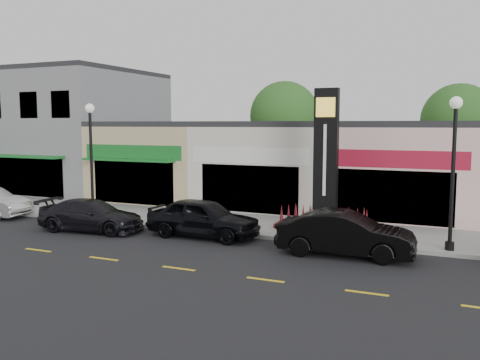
{
  "coord_description": "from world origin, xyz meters",
  "views": [
    {
      "loc": [
        8.21,
        -16.89,
        4.67
      ],
      "look_at": [
        -0.88,
        4.0,
        2.14
      ],
      "focal_mm": 38.0,
      "sensor_mm": 36.0,
      "label": 1
    }
  ],
  "objects_px": {
    "lamp_west_near": "(91,149)",
    "car_dark_sedan": "(91,215)",
    "car_black_sedan": "(203,218)",
    "car_black_conv": "(345,234)",
    "pylon_sign": "(325,180)",
    "lamp_east_near": "(454,158)"
  },
  "relations": [
    {
      "from": "pylon_sign",
      "to": "car_black_sedan",
      "type": "relative_size",
      "value": 1.26
    },
    {
      "from": "lamp_east_near",
      "to": "car_black_sedan",
      "type": "height_order",
      "value": "lamp_east_near"
    },
    {
      "from": "lamp_west_near",
      "to": "car_black_conv",
      "type": "height_order",
      "value": "lamp_west_near"
    },
    {
      "from": "lamp_east_near",
      "to": "car_dark_sedan",
      "type": "distance_m",
      "value": 14.85
    },
    {
      "from": "car_black_conv",
      "to": "pylon_sign",
      "type": "bearing_deg",
      "value": 22.96
    },
    {
      "from": "lamp_west_near",
      "to": "car_black_conv",
      "type": "xyz_separation_m",
      "value": [
        12.61,
        -1.75,
        -2.69
      ]
    },
    {
      "from": "car_black_sedan",
      "to": "car_black_conv",
      "type": "height_order",
      "value": "car_black_sedan"
    },
    {
      "from": "car_dark_sedan",
      "to": "car_black_conv",
      "type": "height_order",
      "value": "car_black_conv"
    },
    {
      "from": "lamp_east_near",
      "to": "car_dark_sedan",
      "type": "xyz_separation_m",
      "value": [
        -14.46,
        -1.97,
        -2.79
      ]
    },
    {
      "from": "car_dark_sedan",
      "to": "car_black_sedan",
      "type": "relative_size",
      "value": 0.99
    },
    {
      "from": "lamp_west_near",
      "to": "car_dark_sedan",
      "type": "relative_size",
      "value": 1.16
    },
    {
      "from": "lamp_east_near",
      "to": "pylon_sign",
      "type": "distance_m",
      "value": 5.42
    },
    {
      "from": "car_black_sedan",
      "to": "car_black_conv",
      "type": "relative_size",
      "value": 0.99
    },
    {
      "from": "lamp_west_near",
      "to": "car_black_sedan",
      "type": "distance_m",
      "value": 7.19
    },
    {
      "from": "pylon_sign",
      "to": "car_dark_sedan",
      "type": "relative_size",
      "value": 1.27
    },
    {
      "from": "car_black_sedan",
      "to": "car_black_conv",
      "type": "xyz_separation_m",
      "value": [
        6.02,
        -0.65,
        -0.02
      ]
    },
    {
      "from": "lamp_west_near",
      "to": "car_black_conv",
      "type": "bearing_deg",
      "value": -7.9
    },
    {
      "from": "lamp_west_near",
      "to": "car_dark_sedan",
      "type": "bearing_deg",
      "value": -51.91
    },
    {
      "from": "pylon_sign",
      "to": "car_black_conv",
      "type": "relative_size",
      "value": 1.25
    },
    {
      "from": "lamp_west_near",
      "to": "car_black_sedan",
      "type": "height_order",
      "value": "lamp_west_near"
    },
    {
      "from": "lamp_west_near",
      "to": "pylon_sign",
      "type": "distance_m",
      "value": 11.19
    },
    {
      "from": "car_dark_sedan",
      "to": "car_black_sedan",
      "type": "bearing_deg",
      "value": -86.37
    }
  ]
}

